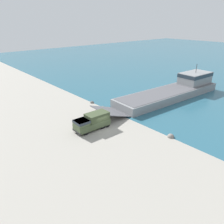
{
  "coord_description": "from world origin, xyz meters",
  "views": [
    {
      "loc": [
        28.7,
        -22.74,
        19.08
      ],
      "look_at": [
        -1.81,
        4.03,
        1.77
      ],
      "focal_mm": 35.0,
      "sensor_mm": 36.0,
      "label": 1
    }
  ],
  "objects_px": {
    "soldier_on_ramp": "(90,118)",
    "cargo_crate": "(77,125)",
    "landing_craft": "(176,89)",
    "military_truck": "(92,122)"
  },
  "relations": [
    {
      "from": "landing_craft",
      "to": "cargo_crate",
      "type": "height_order",
      "value": "landing_craft"
    },
    {
      "from": "military_truck",
      "to": "cargo_crate",
      "type": "distance_m",
      "value": 3.57
    },
    {
      "from": "military_truck",
      "to": "soldier_on_ramp",
      "type": "xyz_separation_m",
      "value": [
        -2.56,
        1.31,
        -0.54
      ]
    },
    {
      "from": "military_truck",
      "to": "soldier_on_ramp",
      "type": "bearing_deg",
      "value": -115.66
    },
    {
      "from": "soldier_on_ramp",
      "to": "cargo_crate",
      "type": "bearing_deg",
      "value": 144.81
    },
    {
      "from": "cargo_crate",
      "to": "military_truck",
      "type": "bearing_deg",
      "value": 29.12
    },
    {
      "from": "landing_craft",
      "to": "military_truck",
      "type": "xyz_separation_m",
      "value": [
        0.98,
        -28.71,
        -0.24
      ]
    },
    {
      "from": "soldier_on_ramp",
      "to": "landing_craft",
      "type": "bearing_deg",
      "value": -31.13
    },
    {
      "from": "landing_craft",
      "to": "cargo_crate",
      "type": "relative_size",
      "value": 45.01
    },
    {
      "from": "landing_craft",
      "to": "military_truck",
      "type": "relative_size",
      "value": 5.6
    }
  ]
}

